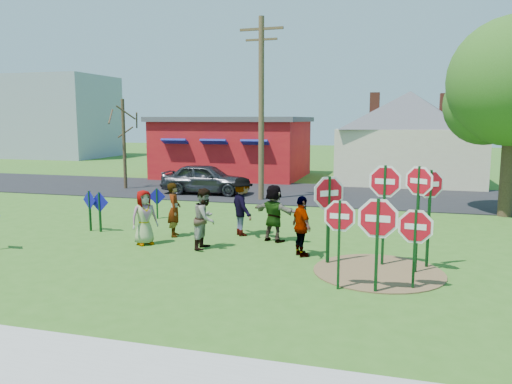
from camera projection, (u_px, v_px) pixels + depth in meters
ground at (220, 250)px, 14.47m from camera, size 120.00×120.00×0.00m
sidewalk at (61, 364)px, 7.60m from camera, size 22.00×1.80×0.08m
road at (297, 193)px, 25.42m from camera, size 120.00×7.50×0.04m
dirt_patch at (378, 272)px, 12.31m from camera, size 3.20×3.20×0.03m
red_building at (234, 147)px, 32.80m from camera, size 9.40×7.69×3.90m
cream_house at (409, 133)px, 29.72m from camera, size 9.40×9.40×6.50m
distant_building at (58, 117)px, 49.96m from camera, size 10.00×8.00×8.00m
stop_sign_a at (339, 224)px, 10.89m from camera, size 0.95×0.07×2.13m
stop_sign_b at (385, 190)px, 12.62m from camera, size 1.11×0.20×2.75m
stop_sign_c at (419, 194)px, 11.96m from camera, size 0.86×0.50×2.77m
stop_sign_d at (430, 193)px, 12.41m from camera, size 0.88×0.46×2.64m
stop_sign_e at (378, 225)px, 10.67m from camera, size 1.18×0.11×2.24m
stop_sign_f at (415, 231)px, 10.92m from camera, size 1.03×0.13×1.94m
stop_sign_g at (329, 200)px, 12.82m from camera, size 0.96×0.74×2.46m
blue_diamond_b at (90, 206)px, 16.78m from camera, size 0.62×0.25×1.39m
blue_diamond_c at (100, 207)px, 16.65m from camera, size 0.69×0.07×1.36m
blue_diamond_d at (157, 200)px, 18.88m from camera, size 0.64×0.15×1.18m
person_a at (144, 217)px, 14.96m from camera, size 0.92×0.96×1.66m
person_b at (174, 210)px, 16.01m from camera, size 0.60×0.73×1.74m
person_c at (205, 219)px, 14.47m from camera, size 0.68×0.87×1.78m
person_d at (242, 206)px, 16.12m from camera, size 1.31×1.41×1.90m
person_e at (302, 226)px, 13.64m from camera, size 0.91×1.04×1.68m
person_f at (274, 213)px, 15.34m from camera, size 1.72×1.10×1.78m
suv at (206, 179)px, 25.05m from camera, size 4.47×1.88×1.51m
utility_pole at (261, 106)px, 22.72m from camera, size 2.03×0.26×8.30m
bare_tree_west at (124, 131)px, 26.64m from camera, size 1.80×1.80×4.83m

